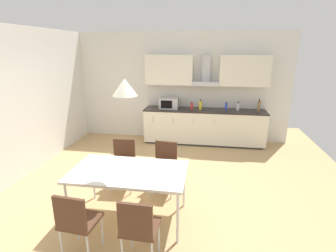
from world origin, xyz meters
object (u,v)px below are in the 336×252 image
chair_far_right (165,162)px  microwave (169,103)px  bottle_yellow (200,105)px  bottle_brown (259,106)px  bottle_blue (226,106)px  bottle_red (192,106)px  dining_table (129,173)px  chair_near_left (76,219)px  bottle_white (238,107)px  pendant_lamp (125,87)px  chair_far_left (123,159)px  chair_near_right (138,226)px

chair_far_right → microwave: bearing=97.1°
bottle_yellow → bottle_brown: size_ratio=0.87×
bottle_blue → chair_far_right: 2.84m
bottle_red → dining_table: bottle_red is taller
bottle_yellow → chair_far_right: bottle_yellow is taller
dining_table → chair_near_left: size_ratio=1.85×
dining_table → chair_far_right: bearing=66.4°
bottle_yellow → bottle_red: bottle_yellow is taller
microwave → chair_far_right: microwave is taller
bottle_white → microwave: bearing=-178.0°
chair_far_right → chair_near_left: size_ratio=1.00×
bottle_red → dining_table: (-0.65, -3.32, -0.27)m
bottle_blue → pendant_lamp: (-1.51, -3.41, 0.94)m
chair_far_right → chair_far_left: bearing=180.0°
bottle_blue → chair_near_left: 4.67m
bottle_blue → microwave: bearing=-177.7°
chair_near_right → bottle_red: bearing=86.1°
chair_far_left → pendant_lamp: pendant_lamp is taller
bottle_brown → chair_near_right: (-1.93, -4.21, -0.49)m
microwave → bottle_yellow: size_ratio=1.82×
pendant_lamp → bottle_brown: bearing=55.8°
chair_near_left → pendant_lamp: (0.37, 0.85, 1.39)m
chair_near_left → bottle_yellow: bearing=73.6°
microwave → bottle_brown: 2.23m
bottle_red → pendant_lamp: 3.51m
bottle_blue → bottle_brown: bearing=-2.9°
bottle_yellow → chair_near_right: (-0.50, -4.18, -0.47)m
microwave → chair_far_left: 2.59m
chair_far_left → chair_far_right: bearing=-0.0°
bottle_brown → chair_near_left: bearing=-122.3°
chair_far_right → bottle_white: bearing=60.9°
microwave → bottle_brown: size_ratio=1.58×
chair_far_right → pendant_lamp: 1.67m
bottle_red → chair_far_right: size_ratio=0.24×
bottle_white → dining_table: (-1.79, -3.41, -0.27)m
bottle_yellow → chair_near_left: bottle_yellow is taller
bottle_brown → chair_far_right: 3.21m
bottle_white → dining_table: bottle_white is taller
bottle_blue → dining_table: bottle_blue is taller
bottle_brown → chair_far_left: bottle_brown is taller
microwave → bottle_brown: bottle_brown is taller
bottle_white → chair_far_right: size_ratio=0.25×
bottle_brown → chair_far_left: (-2.66, -2.52, -0.49)m
bottle_red → bottle_brown: 1.64m
dining_table → chair_far_left: chair_far_left is taller
microwave → chair_far_right: (0.31, -2.50, -0.50)m
chair_far_left → chair_far_right: (0.74, -0.00, 0.00)m
microwave → chair_far_left: size_ratio=0.55×
bottle_blue → chair_near_right: bearing=-105.1°
bottle_white → chair_near_right: bearing=-108.6°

